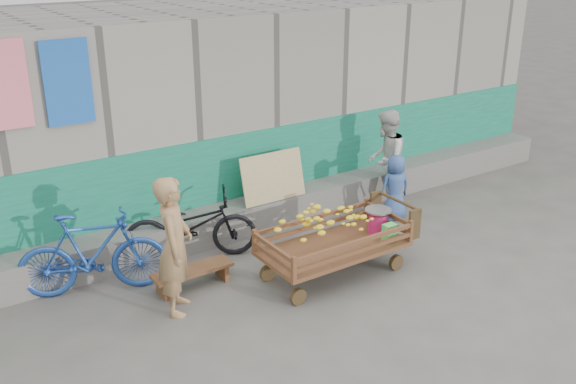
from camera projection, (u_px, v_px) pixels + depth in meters
ground at (353, 300)px, 7.54m from camera, size 80.00×80.00×0.00m
building_wall at (195, 108)px, 10.14m from camera, size 12.00×3.50×3.00m
banana_cart at (332, 234)px, 7.88m from camera, size 2.00×0.91×0.85m
bench at (193, 274)px, 7.77m from camera, size 0.99×0.30×0.25m
vendor_man at (175, 246)px, 7.06m from camera, size 0.63×0.71×1.62m
woman at (386, 159)px, 9.92m from camera, size 0.96×0.93×1.55m
child at (395, 187)px, 9.56m from camera, size 0.54×0.40×1.00m
bicycle_dark at (191, 226)px, 8.40m from camera, size 1.82×1.26×0.91m
bicycle_blue at (93, 253)px, 7.53m from camera, size 1.80×1.05×1.04m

